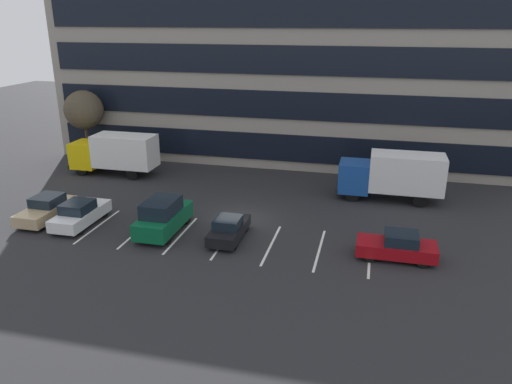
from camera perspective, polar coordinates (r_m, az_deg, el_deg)
name	(u,v)px	position (r m, az deg, el deg)	size (l,w,h in m)	color
ground_plane	(239,220)	(32.14, -1.96, -3.25)	(120.00, 120.00, 0.00)	#262628
office_building	(290,56)	(47.25, 4.01, 15.38)	(41.29, 13.01, 18.00)	gray
lot_markings	(225,240)	(29.43, -3.60, -5.53)	(16.94, 5.40, 0.01)	silver
box_truck_yellow	(115,152)	(42.45, -15.98, 4.44)	(7.30, 2.42, 3.38)	yellow
box_truck_blue	(393,174)	(36.33, 15.54, 2.00)	(7.38, 2.45, 3.42)	#194799
sedan_tan	(47,209)	(34.72, -23.03, -1.79)	(1.84, 4.40, 1.58)	tan
sedan_black	(229,229)	(29.25, -3.17, -4.25)	(1.66, 3.96, 1.42)	black
suv_forest	(163,216)	(30.50, -10.70, -2.79)	(2.02, 4.77, 2.16)	#0C5933
sedan_maroon	(397,246)	(28.01, 16.02, -6.06)	(4.26, 1.78, 1.53)	maroon
sedan_white	(80,214)	(33.08, -19.67, -2.36)	(1.86, 4.45, 1.59)	white
bare_tree	(84,110)	(46.63, -19.28, 8.92)	(3.41, 3.41, 6.40)	#473323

